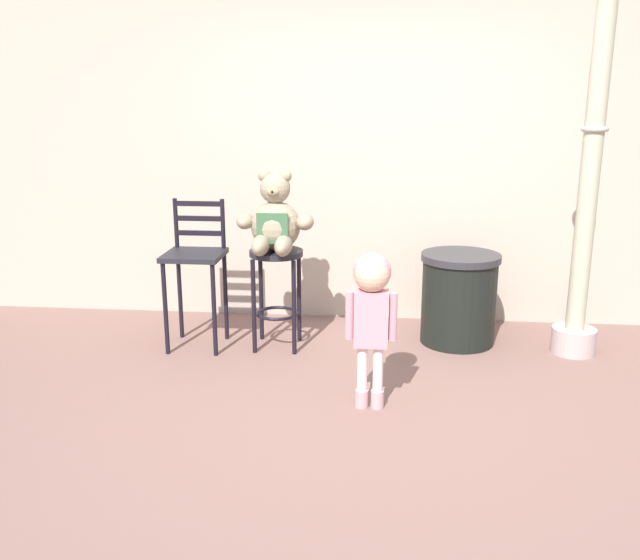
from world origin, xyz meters
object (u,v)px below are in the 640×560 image
bar_stool_with_teddy (277,278)px  trash_bin (459,298)px  bar_chair_empty (196,262)px  child_walking (372,297)px  lamppost (587,205)px  teddy_bear (275,222)px

bar_stool_with_teddy → trash_bin: 1.34m
trash_bin → bar_chair_empty: bar_chair_empty is taller
trash_bin → child_walking: bearing=-117.8°
trash_bin → lamppost: (0.80, -0.14, 0.72)m
child_walking → bar_chair_empty: size_ratio=0.87×
teddy_bear → trash_bin: 1.46m
teddy_bear → bar_chair_empty: (-0.58, 0.01, -0.30)m
bar_stool_with_teddy → lamppost: lamppost is taller
bar_stool_with_teddy → teddy_bear: (0.00, -0.03, 0.41)m
bar_stool_with_teddy → child_walking: (0.70, -0.95, 0.16)m
child_walking → trash_bin: child_walking is taller
teddy_bear → lamppost: (2.11, 0.11, 0.13)m
bar_chair_empty → child_walking: bearing=-36.0°
trash_bin → teddy_bear: bearing=-169.3°
bar_stool_with_teddy → child_walking: size_ratio=0.78×
teddy_bear → bar_chair_empty: size_ratio=0.53×
teddy_bear → bar_chair_empty: bearing=179.5°
bar_stool_with_teddy → trash_bin: bearing=9.6°
bar_chair_empty → trash_bin: bearing=7.3°
teddy_bear → trash_bin: teddy_bear is taller
child_walking → bar_chair_empty: bearing=176.6°
teddy_bear → lamppost: bearing=3.0°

